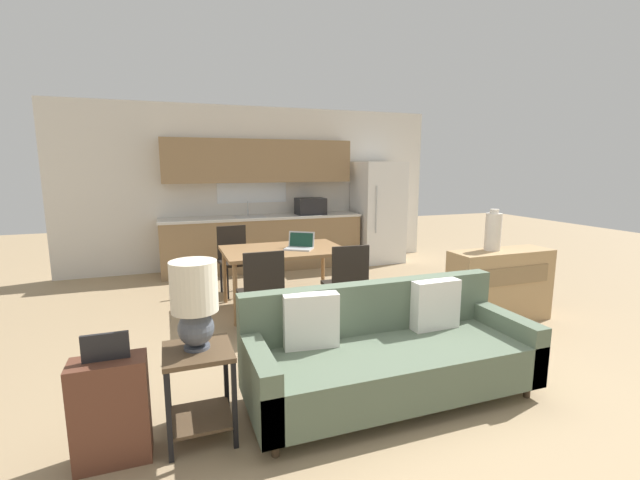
% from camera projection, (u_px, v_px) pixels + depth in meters
% --- Properties ---
extents(ground_plane, '(20.00, 20.00, 0.00)m').
position_uv_depth(ground_plane, '(387.00, 393.00, 3.29)').
color(ground_plane, '#9E8460').
extents(wall_back, '(6.40, 0.07, 2.70)m').
position_uv_depth(wall_back, '(258.00, 188.00, 7.34)').
color(wall_back, silver).
rests_on(wall_back, ground_plane).
extents(kitchen_counter, '(3.31, 0.65, 2.15)m').
position_uv_depth(kitchen_counter, '(263.00, 219.00, 7.16)').
color(kitchen_counter, '#8E704C').
rests_on(kitchen_counter, ground_plane).
extents(refrigerator, '(0.78, 0.79, 1.79)m').
position_uv_depth(refrigerator, '(378.00, 212.00, 7.73)').
color(refrigerator, white).
rests_on(refrigerator, ground_plane).
extents(dining_table, '(1.45, 0.98, 0.74)m').
position_uv_depth(dining_table, '(284.00, 254.00, 5.17)').
color(dining_table, olive).
rests_on(dining_table, ground_plane).
extents(couch, '(2.15, 0.80, 0.82)m').
position_uv_depth(couch, '(387.00, 353.00, 3.22)').
color(couch, '#3D2D1E').
rests_on(couch, ground_plane).
extents(side_table, '(0.42, 0.42, 0.60)m').
position_uv_depth(side_table, '(199.00, 379.00, 2.70)').
color(side_table, brown).
rests_on(side_table, ground_plane).
extents(table_lamp, '(0.29, 0.29, 0.56)m').
position_uv_depth(table_lamp, '(195.00, 300.00, 2.63)').
color(table_lamp, '#4C515B').
rests_on(table_lamp, side_table).
extents(credenza, '(1.18, 0.39, 0.81)m').
position_uv_depth(credenza, '(500.00, 286.00, 4.77)').
color(credenza, tan).
rests_on(credenza, ground_plane).
extents(vase, '(0.17, 0.17, 0.45)m').
position_uv_depth(vase, '(493.00, 231.00, 4.68)').
color(vase, beige).
rests_on(vase, credenza).
extents(dining_chair_near_right, '(0.45, 0.45, 0.91)m').
position_uv_depth(dining_chair_near_right, '(347.00, 281.00, 4.57)').
color(dining_chair_near_right, black).
rests_on(dining_chair_near_right, ground_plane).
extents(dining_chair_far_left, '(0.46, 0.46, 0.91)m').
position_uv_depth(dining_chair_far_left, '(234.00, 256.00, 5.82)').
color(dining_chair_far_left, black).
rests_on(dining_chair_far_left, ground_plane).
extents(dining_chair_near_left, '(0.42, 0.42, 0.91)m').
position_uv_depth(dining_chair_near_left, '(262.00, 290.00, 4.26)').
color(dining_chair_near_left, black).
rests_on(dining_chair_near_left, ground_plane).
extents(laptop, '(0.41, 0.39, 0.20)m').
position_uv_depth(laptop, '(300.00, 245.00, 5.16)').
color(laptop, '#B7BABC').
rests_on(laptop, dining_table).
extents(suitcase, '(0.42, 0.22, 0.79)m').
position_uv_depth(suitcase, '(111.00, 410.00, 2.49)').
color(suitcase, brown).
rests_on(suitcase, ground_plane).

